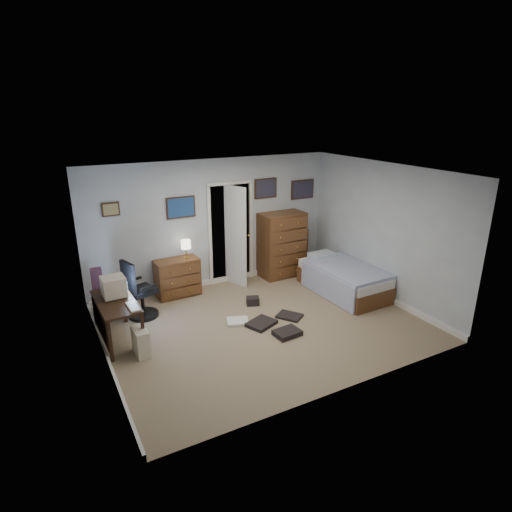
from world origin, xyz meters
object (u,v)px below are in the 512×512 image
at_px(computer_desk, 111,311).
at_px(office_chair, 139,296).
at_px(tall_dresser, 282,244).
at_px(bed, 343,279).
at_px(low_dresser, 177,278).

height_order(computer_desk, office_chair, office_chair).
xyz_separation_m(tall_dresser, bed, (0.57, -1.34, -0.40)).
height_order(tall_dresser, bed, tall_dresser).
distance_m(low_dresser, bed, 3.16).
distance_m(office_chair, tall_dresser, 3.20).
height_order(low_dresser, tall_dresser, tall_dresser).
bearing_deg(tall_dresser, low_dresser, 176.70).
xyz_separation_m(low_dresser, tall_dresser, (2.28, -0.02, 0.32)).
distance_m(computer_desk, low_dresser, 1.85).
xyz_separation_m(computer_desk, low_dresser, (1.42, 1.18, -0.16)).
height_order(computer_desk, bed, computer_desk).
distance_m(computer_desk, office_chair, 0.83).
relative_size(low_dresser, tall_dresser, 0.60).
relative_size(office_chair, tall_dresser, 0.77).
bearing_deg(computer_desk, office_chair, 45.87).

